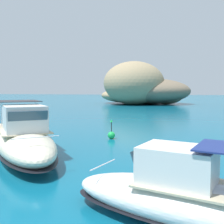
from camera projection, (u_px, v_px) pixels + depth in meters
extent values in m
ellipsoid|color=#756651|center=(149.00, 93.00, 73.60)|extent=(24.51, 26.34, 5.85)
ellipsoid|color=#756651|center=(149.00, 91.00, 70.41)|extent=(22.03, 19.54, 6.64)
ellipsoid|color=#9E8966|center=(134.00, 83.00, 66.98)|extent=(20.88, 20.87, 10.68)
ellipsoid|color=#9E8966|center=(147.00, 94.00, 72.14)|extent=(18.13, 18.10, 5.00)
ellipsoid|color=#9E8966|center=(135.00, 95.00, 73.27)|extent=(23.78, 21.46, 4.31)
ellipsoid|color=#9E8966|center=(166.00, 94.00, 69.28)|extent=(13.07, 13.33, 5.35)
ellipsoid|color=white|center=(190.00, 203.00, 7.37)|extent=(7.41, 3.87, 1.21)
ellipsoid|color=black|center=(190.00, 213.00, 7.39)|extent=(7.55, 3.95, 0.14)
cube|color=#C6B793|center=(211.00, 189.00, 7.07)|extent=(4.24, 2.75, 0.06)
cube|color=silver|center=(178.00, 164.00, 7.46)|extent=(2.30, 1.95, 0.99)
cube|color=#2D4756|center=(144.00, 156.00, 7.96)|extent=(0.58, 1.40, 0.53)
cylinder|color=silver|center=(103.00, 165.00, 8.69)|extent=(0.42, 1.45, 0.04)
ellipsoid|color=beige|center=(24.00, 142.00, 14.88)|extent=(8.39, 9.08, 1.62)
ellipsoid|color=black|center=(24.00, 149.00, 14.91)|extent=(8.56, 9.26, 0.19)
cube|color=#C6B793|center=(22.00, 128.00, 15.46)|extent=(5.26, 5.56, 0.06)
cube|color=silver|center=(24.00, 118.00, 14.33)|extent=(3.26, 3.33, 1.33)
cube|color=#2D4756|center=(28.00, 118.00, 13.11)|extent=(1.60, 1.44, 0.71)
cylinder|color=silver|center=(36.00, 137.00, 11.47)|extent=(1.54, 1.33, 0.04)
cube|color=#333338|center=(19.00, 101.00, 16.19)|extent=(3.56, 3.62, 0.04)
cylinder|color=silver|center=(36.00, 113.00, 16.69)|extent=(0.03, 0.03, 1.52)
cylinder|color=silver|center=(1.00, 114.00, 15.82)|extent=(0.03, 0.03, 1.52)
sphere|color=green|center=(111.00, 135.00, 20.38)|extent=(0.56, 0.56, 0.56)
cylinder|color=black|center=(111.00, 129.00, 20.34)|extent=(0.06, 0.06, 1.00)
cone|color=green|center=(111.00, 121.00, 20.29)|extent=(0.20, 0.20, 0.20)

